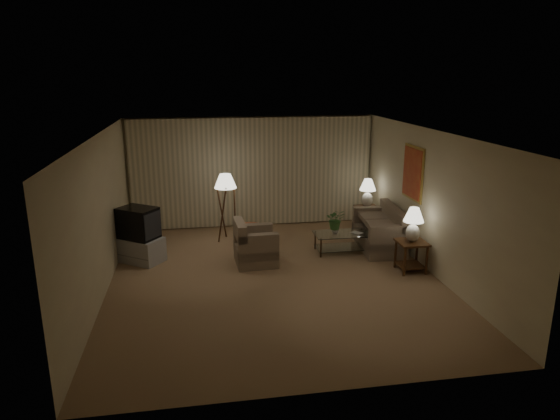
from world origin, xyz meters
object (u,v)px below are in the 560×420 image
object	(u,v)px
side_table_far	(366,214)
tv_cabinet	(140,249)
armchair	(256,246)
table_lamp_near	(413,222)
ottoman	(250,235)
crt_tv	(138,223)
side_table_near	(411,251)
table_lamp_far	(368,190)
vase	(335,230)
floor_lamp	(226,206)
coffee_table	(342,239)
sofa	(379,232)

from	to	relation	value
side_table_far	tv_cabinet	distance (m)	5.34
armchair	tv_cabinet	bearing A→B (deg)	75.35
table_lamp_near	ottoman	xyz separation A→B (m)	(-2.90, 2.07, -0.78)
armchair	ottoman	xyz separation A→B (m)	(0.00, 1.17, -0.14)
armchair	crt_tv	bearing A→B (deg)	75.35
armchair	tv_cabinet	world-z (taller)	armchair
side_table_near	table_lamp_near	xyz separation A→B (m)	(-0.00, 0.00, 0.58)
table_lamp_far	vase	world-z (taller)	table_lamp_far
armchair	vase	xyz separation A→B (m)	(1.74, 0.35, 0.14)
tv_cabinet	floor_lamp	size ratio (longest dim) A/B	0.68
side_table_near	coffee_table	xyz separation A→B (m)	(-1.01, 1.25, -0.13)
table_lamp_far	tv_cabinet	world-z (taller)	table_lamp_far
tv_cabinet	crt_tv	bearing A→B (deg)	0.00
vase	sofa	bearing A→B (deg)	5.65
crt_tv	side_table_far	bearing A→B (deg)	48.69
table_lamp_far	crt_tv	world-z (taller)	table_lamp_far
coffee_table	crt_tv	size ratio (longest dim) A/B	1.31
ottoman	side_table_near	bearing A→B (deg)	-35.56
floor_lamp	crt_tv	bearing A→B (deg)	-150.20
coffee_table	vase	distance (m)	0.26
tv_cabinet	side_table_far	bearing A→B (deg)	48.69
sofa	table_lamp_near	world-z (taller)	table_lamp_near
table_lamp_far	floor_lamp	world-z (taller)	floor_lamp
side_table_far	table_lamp_near	bearing A→B (deg)	-90.00
armchair	side_table_far	bearing A→B (deg)	-62.16
side_table_far	table_lamp_near	size ratio (longest dim) A/B	0.90
sofa	side_table_far	distance (m)	1.26
side_table_far	vase	world-z (taller)	side_table_far
table_lamp_far	armchair	bearing A→B (deg)	-149.69
tv_cabinet	ottoman	distance (m)	2.40
sofa	tv_cabinet	xyz separation A→B (m)	(-5.05, 0.05, -0.11)
coffee_table	tv_cabinet	distance (m)	4.19
armchair	table_lamp_near	world-z (taller)	table_lamp_near
armchair	table_lamp_near	bearing A→B (deg)	-109.78
sofa	coffee_table	distance (m)	0.87
table_lamp_near	floor_lamp	bearing A→B (deg)	144.19
coffee_table	ottoman	world-z (taller)	ottoman
tv_cabinet	crt_tv	world-z (taller)	crt_tv
side_table_near	side_table_far	distance (m)	2.60
sofa	floor_lamp	xyz separation A→B (m)	(-3.23, 1.09, 0.44)
ottoman	side_table_far	bearing A→B (deg)	10.30
side_table_near	table_lamp_near	world-z (taller)	table_lamp_near
table_lamp_near	crt_tv	distance (m)	5.39
side_table_far	ottoman	xyz separation A→B (m)	(-2.90, -0.53, -0.19)
side_table_near	coffee_table	world-z (taller)	side_table_near
coffee_table	ottoman	size ratio (longest dim) A/B	1.86
coffee_table	floor_lamp	xyz separation A→B (m)	(-2.37, 1.19, 0.53)
tv_cabinet	sofa	bearing A→B (deg)	35.13
armchair	ottoman	world-z (taller)	armchair
ottoman	armchair	bearing A→B (deg)	-90.06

